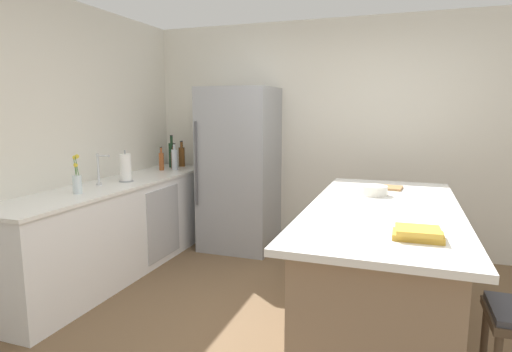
{
  "coord_description": "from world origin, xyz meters",
  "views": [
    {
      "loc": [
        0.54,
        -2.63,
        1.6
      ],
      "look_at": [
        -0.73,
        0.99,
        1.0
      ],
      "focal_mm": 29.59,
      "sensor_mm": 36.0,
      "label": 1
    }
  ],
  "objects": [
    {
      "name": "ground_plane",
      "position": [
        0.0,
        0.0,
        0.0
      ],
      "size": [
        7.2,
        7.2,
        0.0
      ],
      "primitive_type": "plane",
      "color": "brown"
    },
    {
      "name": "wall_rear",
      "position": [
        0.0,
        2.25,
        1.3
      ],
      "size": [
        6.0,
        0.1,
        2.6
      ],
      "primitive_type": "cube",
      "color": "silver",
      "rests_on": "ground_plane"
    },
    {
      "name": "wall_left",
      "position": [
        -2.45,
        0.0,
        1.3
      ],
      "size": [
        0.1,
        6.0,
        2.6
      ],
      "primitive_type": "cube",
      "color": "silver",
      "rests_on": "ground_plane"
    },
    {
      "name": "counter_run_left",
      "position": [
        -2.09,
        0.73,
        0.45
      ],
      "size": [
        0.64,
        2.77,
        0.9
      ],
      "color": "white",
      "rests_on": "ground_plane"
    },
    {
      "name": "kitchen_island",
      "position": [
        0.43,
        0.37,
        0.47
      ],
      "size": [
        1.01,
        2.27,
        0.94
      ],
      "color": "#8E755B",
      "rests_on": "ground_plane"
    },
    {
      "name": "refrigerator",
      "position": [
        -1.24,
        1.84,
        0.93
      ],
      "size": [
        0.8,
        0.74,
        1.85
      ],
      "color": "#93969B",
      "rests_on": "ground_plane"
    },
    {
      "name": "sink_faucet",
      "position": [
        -2.14,
        0.57,
        1.06
      ],
      "size": [
        0.15,
        0.05,
        0.3
      ],
      "color": "silver",
      "rests_on": "counter_run_left"
    },
    {
      "name": "flower_vase",
      "position": [
        -2.05,
        0.17,
        1.01
      ],
      "size": [
        0.07,
        0.07,
        0.33
      ],
      "color": "silver",
      "rests_on": "counter_run_left"
    },
    {
      "name": "paper_towel_roll",
      "position": [
        -2.04,
        0.82,
        1.03
      ],
      "size": [
        0.14,
        0.14,
        0.31
      ],
      "color": "gray",
      "rests_on": "counter_run_left"
    },
    {
      "name": "whiskey_bottle",
      "position": [
        -2.07,
        2.0,
        1.03
      ],
      "size": [
        0.07,
        0.07,
        0.32
      ],
      "color": "brown",
      "rests_on": "counter_run_left"
    },
    {
      "name": "wine_bottle",
      "position": [
        -2.15,
        1.9,
        1.06
      ],
      "size": [
        0.07,
        0.07,
        0.39
      ],
      "color": "#19381E",
      "rests_on": "counter_run_left"
    },
    {
      "name": "syrup_bottle",
      "position": [
        -2.08,
        1.81,
        1.01
      ],
      "size": [
        0.07,
        0.07,
        0.27
      ],
      "color": "#5B3319",
      "rests_on": "counter_run_left"
    },
    {
      "name": "soda_bottle",
      "position": [
        -2.02,
        1.72,
        1.03
      ],
      "size": [
        0.07,
        0.07,
        0.31
      ],
      "color": "silver",
      "rests_on": "counter_run_left"
    },
    {
      "name": "vinegar_bottle",
      "position": [
        -2.13,
        1.63,
        1.01
      ],
      "size": [
        0.06,
        0.06,
        0.28
      ],
      "color": "#994C23",
      "rests_on": "counter_run_left"
    },
    {
      "name": "cookbook_stack",
      "position": [
        0.63,
        -0.34,
        0.97
      ],
      "size": [
        0.25,
        0.2,
        0.06
      ],
      "color": "gold",
      "rests_on": "kitchen_island"
    },
    {
      "name": "mixing_bowl",
      "position": [
        0.33,
        0.76,
        0.97
      ],
      "size": [
        0.21,
        0.21,
        0.08
      ],
      "color": "silver",
      "rests_on": "kitchen_island"
    },
    {
      "name": "cutting_board",
      "position": [
        0.39,
        1.1,
        0.94
      ],
      "size": [
        0.31,
        0.23,
        0.02
      ],
      "color": "#9E7042",
      "rests_on": "kitchen_island"
    }
  ]
}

